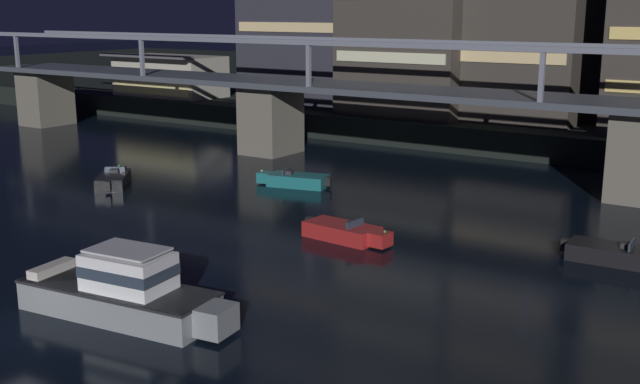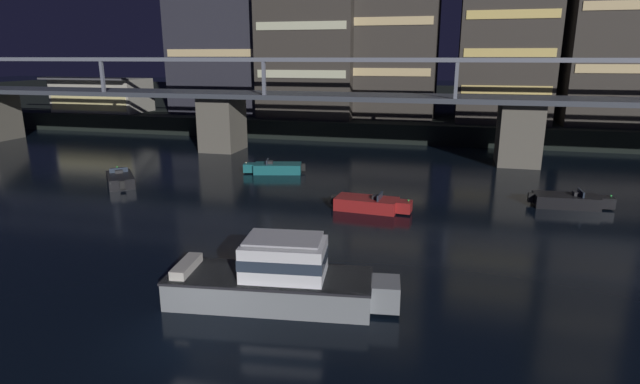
# 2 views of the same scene
# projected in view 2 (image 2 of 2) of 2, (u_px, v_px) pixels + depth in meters

# --- Properties ---
(ground_plane) EXTENTS (400.00, 400.00, 0.00)m
(ground_plane) POSITION_uv_depth(u_px,v_px,m) (186.00, 343.00, 17.37)
(ground_plane) COLOR black
(far_riverbank) EXTENTS (240.00, 80.00, 2.20)m
(far_riverbank) POSITION_uv_depth(u_px,v_px,m) (404.00, 103.00, 94.33)
(far_riverbank) COLOR black
(far_riverbank) RESTS_ON ground
(river_bridge) EXTENTS (92.71, 6.40, 9.38)m
(river_bridge) POSITION_uv_depth(u_px,v_px,m) (361.00, 113.00, 48.57)
(river_bridge) COLOR #605B51
(river_bridge) RESTS_ON ground
(tower_west_tall) EXTENTS (11.54, 11.50, 27.21)m
(tower_west_tall) POSITION_uv_depth(u_px,v_px,m) (313.00, 4.00, 61.68)
(tower_west_tall) COLOR #38332D
(tower_west_tall) RESTS_ON far_riverbank
(tower_east_tall) EXTENTS (10.05, 12.30, 19.77)m
(tower_east_tall) POSITION_uv_depth(u_px,v_px,m) (505.00, 34.00, 58.29)
(tower_east_tall) COLOR #38332D
(tower_east_tall) RESTS_ON far_riverbank
(waterfront_pavilion) EXTENTS (12.40, 7.40, 4.70)m
(waterfront_pavilion) POSITION_uv_depth(u_px,v_px,m) (102.00, 95.00, 68.60)
(waterfront_pavilion) COLOR #B2AD9E
(waterfront_pavilion) RESTS_ON far_riverbank
(cabin_cruiser_near_left) EXTENTS (9.32, 3.63, 2.79)m
(cabin_cruiser_near_left) POSITION_uv_depth(u_px,v_px,m) (278.00, 279.00, 19.95)
(cabin_cruiser_near_left) COLOR gray
(cabin_cruiser_near_left) RESTS_ON ground
(speedboat_near_center) EXTENTS (4.12, 4.61, 1.16)m
(speedboat_near_center) POSITION_uv_depth(u_px,v_px,m) (120.00, 179.00, 38.82)
(speedboat_near_center) COLOR black
(speedboat_near_center) RESTS_ON ground
(speedboat_near_right) EXTENTS (5.22, 1.98, 1.16)m
(speedboat_near_right) POSITION_uv_depth(u_px,v_px,m) (569.00, 201.00, 33.00)
(speedboat_near_right) COLOR black
(speedboat_near_right) RESTS_ON ground
(speedboat_mid_left) EXTENTS (5.23, 2.12, 1.16)m
(speedboat_mid_left) POSITION_uv_depth(u_px,v_px,m) (370.00, 204.00, 32.27)
(speedboat_mid_left) COLOR maroon
(speedboat_mid_left) RESTS_ON ground
(speedboat_mid_center) EXTENTS (5.20, 2.68, 1.16)m
(speedboat_mid_center) POSITION_uv_depth(u_px,v_px,m) (275.00, 168.00, 42.60)
(speedboat_mid_center) COLOR #196066
(speedboat_mid_center) RESTS_ON ground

